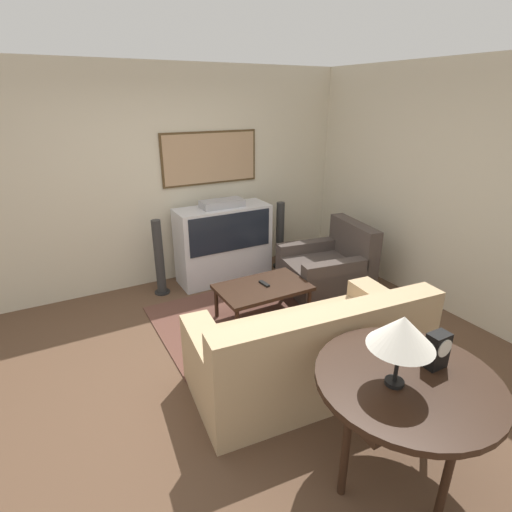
{
  "coord_description": "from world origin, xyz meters",
  "views": [
    {
      "loc": [
        -1.3,
        -2.8,
        2.32
      ],
      "look_at": [
        0.58,
        0.62,
        0.75
      ],
      "focal_mm": 28.0,
      "sensor_mm": 36.0,
      "label": 1
    }
  ],
  "objects_px": {
    "tv": "(224,243)",
    "table_lamp": "(402,332)",
    "console_table": "(407,387)",
    "speaker_tower_right": "(280,237)",
    "coffee_table": "(263,289)",
    "speaker_tower_left": "(159,260)",
    "armchair": "(328,269)",
    "mantel_clock": "(437,350)",
    "couch": "(310,353)"
  },
  "relations": [
    {
      "from": "tv",
      "to": "table_lamp",
      "type": "distance_m",
      "value": 3.39
    },
    {
      "from": "console_table",
      "to": "speaker_tower_right",
      "type": "height_order",
      "value": "speaker_tower_right"
    },
    {
      "from": "tv",
      "to": "coffee_table",
      "type": "bearing_deg",
      "value": -93.38
    },
    {
      "from": "coffee_table",
      "to": "speaker_tower_left",
      "type": "xyz_separation_m",
      "value": [
        -0.8,
        1.15,
        0.09
      ]
    },
    {
      "from": "coffee_table",
      "to": "armchair",
      "type": "bearing_deg",
      "value": 12.77
    },
    {
      "from": "console_table",
      "to": "speaker_tower_right",
      "type": "xyz_separation_m",
      "value": [
        1.18,
        3.3,
        -0.26
      ]
    },
    {
      "from": "table_lamp",
      "to": "mantel_clock",
      "type": "bearing_deg",
      "value": -0.22
    },
    {
      "from": "couch",
      "to": "console_table",
      "type": "xyz_separation_m",
      "value": [
        -0.04,
        -1.0,
        0.4
      ]
    },
    {
      "from": "mantel_clock",
      "to": "console_table",
      "type": "bearing_deg",
      "value": 179.62
    },
    {
      "from": "coffee_table",
      "to": "console_table",
      "type": "xyz_separation_m",
      "value": [
        -0.24,
        -2.14,
        0.35
      ]
    },
    {
      "from": "table_lamp",
      "to": "speaker_tower_right",
      "type": "distance_m",
      "value": 3.61
    },
    {
      "from": "table_lamp",
      "to": "coffee_table",
      "type": "bearing_deg",
      "value": 80.52
    },
    {
      "from": "mantel_clock",
      "to": "speaker_tower_left",
      "type": "height_order",
      "value": "mantel_clock"
    },
    {
      "from": "console_table",
      "to": "table_lamp",
      "type": "bearing_deg",
      "value": -179.93
    },
    {
      "from": "couch",
      "to": "speaker_tower_right",
      "type": "bearing_deg",
      "value": -111.1
    },
    {
      "from": "armchair",
      "to": "speaker_tower_right",
      "type": "xyz_separation_m",
      "value": [
        -0.16,
        0.9,
        0.18
      ]
    },
    {
      "from": "couch",
      "to": "console_table",
      "type": "relative_size",
      "value": 1.85
    },
    {
      "from": "speaker_tower_right",
      "to": "armchair",
      "type": "bearing_deg",
      "value": -79.9
    },
    {
      "from": "tv",
      "to": "couch",
      "type": "distance_m",
      "value": 2.33
    },
    {
      "from": "couch",
      "to": "tv",
      "type": "bearing_deg",
      "value": -91.3
    },
    {
      "from": "speaker_tower_left",
      "to": "console_table",
      "type": "bearing_deg",
      "value": -80.29
    },
    {
      "from": "table_lamp",
      "to": "speaker_tower_left",
      "type": "bearing_deg",
      "value": 97.71
    },
    {
      "from": "couch",
      "to": "coffee_table",
      "type": "height_order",
      "value": "couch"
    },
    {
      "from": "coffee_table",
      "to": "mantel_clock",
      "type": "height_order",
      "value": "mantel_clock"
    },
    {
      "from": "tv",
      "to": "armchair",
      "type": "xyz_separation_m",
      "value": [
        1.03,
        -0.92,
        -0.25
      ]
    },
    {
      "from": "coffee_table",
      "to": "speaker_tower_right",
      "type": "bearing_deg",
      "value": 50.76
    },
    {
      "from": "tv",
      "to": "speaker_tower_left",
      "type": "relative_size",
      "value": 1.28
    },
    {
      "from": "coffee_table",
      "to": "mantel_clock",
      "type": "bearing_deg",
      "value": -90.53
    },
    {
      "from": "mantel_clock",
      "to": "coffee_table",
      "type": "bearing_deg",
      "value": 89.47
    },
    {
      "from": "mantel_clock",
      "to": "speaker_tower_right",
      "type": "height_order",
      "value": "mantel_clock"
    },
    {
      "from": "armchair",
      "to": "mantel_clock",
      "type": "height_order",
      "value": "mantel_clock"
    },
    {
      "from": "tv",
      "to": "table_lamp",
      "type": "relative_size",
      "value": 2.76
    },
    {
      "from": "table_lamp",
      "to": "tv",
      "type": "bearing_deg",
      "value": 82.65
    },
    {
      "from": "console_table",
      "to": "mantel_clock",
      "type": "height_order",
      "value": "mantel_clock"
    },
    {
      "from": "speaker_tower_left",
      "to": "coffee_table",
      "type": "bearing_deg",
      "value": -55.12
    },
    {
      "from": "console_table",
      "to": "tv",
      "type": "bearing_deg",
      "value": 84.67
    },
    {
      "from": "tv",
      "to": "couch",
      "type": "xyz_separation_m",
      "value": [
        -0.27,
        -2.31,
        -0.2
      ]
    },
    {
      "from": "armchair",
      "to": "speaker_tower_right",
      "type": "height_order",
      "value": "speaker_tower_right"
    },
    {
      "from": "couch",
      "to": "armchair",
      "type": "relative_size",
      "value": 1.83
    },
    {
      "from": "armchair",
      "to": "couch",
      "type": "bearing_deg",
      "value": -34.43
    },
    {
      "from": "tv",
      "to": "mantel_clock",
      "type": "xyz_separation_m",
      "value": [
        -0.09,
        -3.31,
        0.38
      ]
    },
    {
      "from": "tv",
      "to": "mantel_clock",
      "type": "bearing_deg",
      "value": -91.54
    },
    {
      "from": "speaker_tower_right",
      "to": "table_lamp",
      "type": "bearing_deg",
      "value": -111.52
    },
    {
      "from": "mantel_clock",
      "to": "speaker_tower_right",
      "type": "relative_size",
      "value": 0.24
    },
    {
      "from": "armchair",
      "to": "table_lamp",
      "type": "bearing_deg",
      "value": -22.8
    },
    {
      "from": "console_table",
      "to": "mantel_clock",
      "type": "xyz_separation_m",
      "value": [
        0.22,
        -0.0,
        0.18
      ]
    },
    {
      "from": "table_lamp",
      "to": "console_table",
      "type": "bearing_deg",
      "value": 0.07
    },
    {
      "from": "armchair",
      "to": "console_table",
      "type": "bearing_deg",
      "value": -20.7
    },
    {
      "from": "tv",
      "to": "couch",
      "type": "bearing_deg",
      "value": -96.61
    },
    {
      "from": "couch",
      "to": "speaker_tower_left",
      "type": "distance_m",
      "value": 2.38
    }
  ]
}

